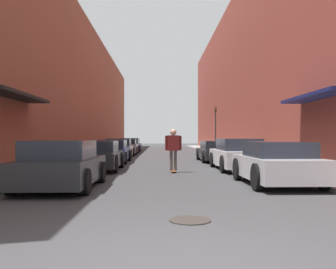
# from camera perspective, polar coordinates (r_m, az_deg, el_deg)

# --- Properties ---
(ground) EXTENTS (121.95, 121.95, 0.00)m
(ground) POSITION_cam_1_polar(r_m,az_deg,el_deg) (26.14, -0.70, -3.50)
(ground) COLOR #38383A
(curb_strip_left) EXTENTS (1.80, 55.43, 0.12)m
(curb_strip_left) POSITION_cam_1_polar(r_m,az_deg,el_deg) (32.02, -9.73, -2.82)
(curb_strip_left) COLOR gray
(curb_strip_left) RESTS_ON ground
(curb_strip_right) EXTENTS (1.80, 55.43, 0.12)m
(curb_strip_right) POSITION_cam_1_polar(r_m,az_deg,el_deg) (32.11, 8.09, -2.82)
(curb_strip_right) COLOR gray
(curb_strip_right) RESTS_ON ground
(building_row_left) EXTENTS (4.90, 55.43, 10.71)m
(building_row_left) POSITION_cam_1_polar(r_m,az_deg,el_deg) (32.78, -14.78, 6.51)
(building_row_left) COLOR brown
(building_row_left) RESTS_ON ground
(building_row_right) EXTENTS (4.90, 55.43, 13.22)m
(building_row_right) POSITION_cam_1_polar(r_m,az_deg,el_deg) (33.09, 13.09, 8.64)
(building_row_right) COLOR brown
(building_row_right) RESTS_ON ground
(parked_car_left_0) EXTENTS (1.95, 4.05, 1.30)m
(parked_car_left_0) POSITION_cam_1_polar(r_m,az_deg,el_deg) (10.57, -15.90, -4.55)
(parked_car_left_0) COLOR #232326
(parked_car_left_0) RESTS_ON ground
(parked_car_left_1) EXTENTS (1.98, 4.19, 1.24)m
(parked_car_left_1) POSITION_cam_1_polar(r_m,az_deg,el_deg) (16.02, -10.76, -3.21)
(parked_car_left_1) COLOR #232326
(parked_car_left_1) RESTS_ON ground
(parked_car_left_2) EXTENTS (1.89, 4.47, 1.25)m
(parked_car_left_2) POSITION_cam_1_polar(r_m,az_deg,el_deg) (20.87, -8.58, -2.58)
(parked_car_left_2) COLOR navy
(parked_car_left_2) RESTS_ON ground
(parked_car_left_3) EXTENTS (1.94, 4.51, 1.32)m
(parked_car_left_3) POSITION_cam_1_polar(r_m,az_deg,el_deg) (26.09, -7.47, -2.12)
(parked_car_left_3) COLOR silver
(parked_car_left_3) RESTS_ON ground
(parked_car_left_4) EXTENTS (1.89, 4.58, 1.28)m
(parked_car_left_4) POSITION_cam_1_polar(r_m,az_deg,el_deg) (31.25, -6.34, -1.86)
(parked_car_left_4) COLOR gray
(parked_car_left_4) RESTS_ON ground
(parked_car_left_5) EXTENTS (1.88, 4.19, 1.33)m
(parked_car_left_5) POSITION_cam_1_polar(r_m,az_deg,el_deg) (36.70, -5.67, -1.63)
(parked_car_left_5) COLOR navy
(parked_car_left_5) RESTS_ON ground
(parked_car_right_0) EXTENTS (1.94, 3.93, 1.26)m
(parked_car_right_0) POSITION_cam_1_polar(r_m,az_deg,el_deg) (11.35, 16.18, -4.29)
(parked_car_right_0) COLOR #B7B7BC
(parked_car_right_0) RESTS_ON ground
(parked_car_right_1) EXTENTS (1.89, 4.66, 1.33)m
(parked_car_right_1) POSITION_cam_1_polar(r_m,az_deg,el_deg) (16.24, 10.53, -3.05)
(parked_car_right_1) COLOR silver
(parked_car_right_1) RESTS_ON ground
(parked_car_right_2) EXTENTS (1.98, 4.76, 1.19)m
(parked_car_right_2) POSITION_cam_1_polar(r_m,az_deg,el_deg) (21.79, 7.39, -2.56)
(parked_car_right_2) COLOR #232326
(parked_car_right_2) RESTS_ON ground
(skateboarder) EXTENTS (0.66, 0.78, 1.72)m
(skateboarder) POSITION_cam_1_polar(r_m,az_deg,el_deg) (14.80, 0.81, -1.71)
(skateboarder) COLOR brown
(skateboarder) RESTS_ON ground
(manhole_cover) EXTENTS (0.70, 0.70, 0.02)m
(manhole_cover) POSITION_cam_1_polar(r_m,az_deg,el_deg) (6.38, 3.37, -12.90)
(manhole_cover) COLOR #332D28
(manhole_cover) RESTS_ON ground
(traffic_light) EXTENTS (0.16, 0.22, 3.85)m
(traffic_light) POSITION_cam_1_polar(r_m,az_deg,el_deg) (31.77, 7.25, 1.51)
(traffic_light) COLOR #2D2D2D
(traffic_light) RESTS_ON curb_strip_right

